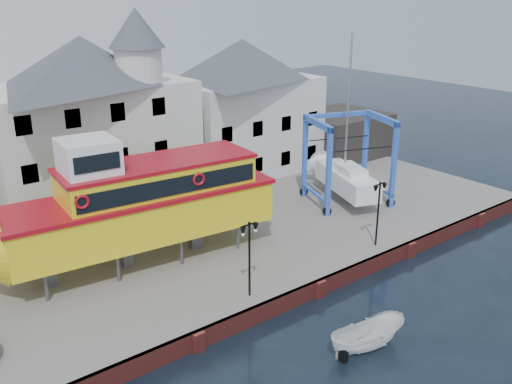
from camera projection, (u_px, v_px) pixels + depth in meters
ground at (320, 297)px, 31.77m from camera, size 140.00×140.00×0.00m
hardstanding at (209, 227)px, 39.72m from camera, size 44.00×22.00×1.00m
quay_wall at (319, 288)px, 31.68m from camera, size 44.00×0.47×1.00m
building_white_main at (90, 122)px, 40.01m from camera, size 14.00×8.30×14.00m
building_white_right at (243, 106)px, 48.77m from camera, size 12.00×8.00×11.20m
shed_dark at (339, 134)px, 54.35m from camera, size 8.00×7.00×4.00m
lamp_post_left at (249, 240)px, 28.91m from camera, size 1.12×0.32×4.20m
lamp_post_right at (379, 198)px, 34.72m from camera, size 1.12×0.32×4.20m
tour_boat at (124, 206)px, 31.96m from camera, size 18.20×5.91×7.79m
travel_lift at (343, 172)px, 43.01m from camera, size 6.93×8.39×12.34m
motorboat_a at (366, 349)px, 27.23m from camera, size 4.34×2.32×1.59m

